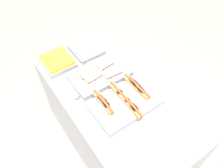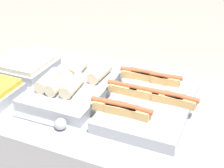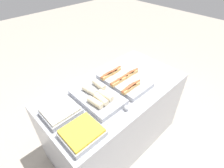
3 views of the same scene
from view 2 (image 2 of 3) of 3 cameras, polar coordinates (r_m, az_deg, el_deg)
The scene contains 4 objects.
tray_hotdogs at distance 1.36m, azimuth 6.78°, elevation -2.90°, with size 0.41×0.53×0.10m.
tray_wraps at distance 1.48m, azimuth -6.89°, elevation -0.08°, with size 0.32×0.50×0.11m.
tray_side_back at distance 1.72m, azimuth -15.82°, elevation 3.29°, with size 0.30×0.27×0.07m.
serving_spoon_near at distance 1.26m, azimuth -10.14°, elevation -7.13°, with size 0.26×0.05×0.05m.
Camera 2 is at (0.44, -1.11, 1.63)m, focal length 50.00 mm.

